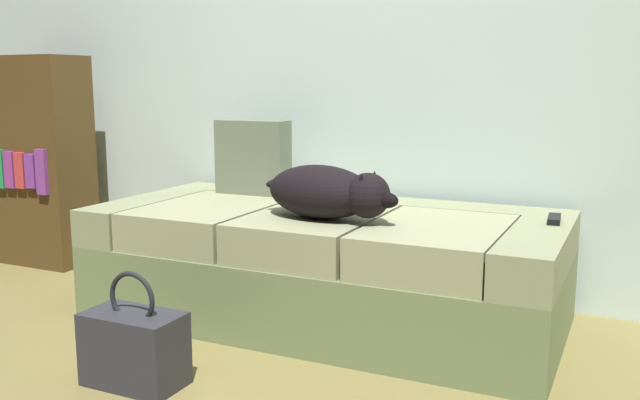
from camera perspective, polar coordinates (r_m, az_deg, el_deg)
name	(u,v)px	position (r m, az deg, el deg)	size (l,w,h in m)	color
couch	(325,265)	(2.84, 0.44, -5.38)	(1.88, 0.88, 0.45)	#6D7F52
dog_dark	(328,192)	(2.60, 0.67, 0.65)	(0.60, 0.33, 0.20)	black
tv_remote	(554,219)	(2.70, 18.81, -1.50)	(0.04, 0.15, 0.02)	black
throw_pillow	(253,157)	(3.20, -5.56, 3.54)	(0.34, 0.12, 0.34)	#677259
handbag	(134,347)	(2.34, -15.10, -11.66)	(0.32, 0.18, 0.38)	#2D2D35
bookshelf	(38,161)	(3.98, -22.31, 3.01)	(0.56, 0.30, 1.10)	#513A1B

